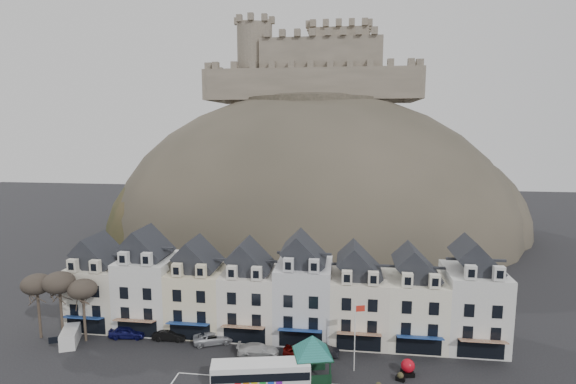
% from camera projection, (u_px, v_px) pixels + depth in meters
% --- Properties ---
extents(townhouse_terrace, '(54.40, 9.35, 11.80)m').
position_uv_depth(townhouse_terrace, '(278.00, 292.00, 56.83)').
color(townhouse_terrace, beige).
rests_on(townhouse_terrace, ground).
extents(castle_hill, '(100.00, 76.00, 68.00)m').
position_uv_depth(castle_hill, '(316.00, 233.00, 109.41)').
color(castle_hill, '#37332A').
rests_on(castle_hill, ground).
extents(castle, '(50.20, 22.20, 22.00)m').
position_uv_depth(castle, '(316.00, 68.00, 110.39)').
color(castle, '#62594B').
rests_on(castle, ground).
extents(tree_left_far, '(3.61, 3.61, 8.24)m').
position_uv_depth(tree_left_far, '(37.00, 285.00, 54.95)').
color(tree_left_far, '#322920').
rests_on(tree_left_far, ground).
extents(tree_left_mid, '(3.78, 3.78, 8.64)m').
position_uv_depth(tree_left_mid, '(59.00, 283.00, 54.52)').
color(tree_left_mid, '#322920').
rests_on(tree_left_mid, ground).
extents(tree_left_near, '(3.43, 3.43, 7.84)m').
position_uv_depth(tree_left_near, '(82.00, 290.00, 54.24)').
color(tree_left_near, '#322920').
rests_on(tree_left_near, ground).
extents(bus, '(10.15, 4.20, 2.79)m').
position_uv_depth(bus, '(261.00, 374.00, 45.04)').
color(bus, '#262628').
rests_on(bus, ground).
extents(bus_shelter, '(7.33, 7.33, 4.81)m').
position_uv_depth(bus_shelter, '(312.00, 345.00, 46.41)').
color(bus_shelter, black).
rests_on(bus_shelter, ground).
extents(red_buoy, '(1.44, 1.44, 1.79)m').
position_uv_depth(red_buoy, '(408.00, 367.00, 47.49)').
color(red_buoy, black).
rests_on(red_buoy, ground).
extents(flagpole, '(1.06, 0.37, 7.61)m').
position_uv_depth(flagpole, '(356.00, 333.00, 47.83)').
color(flagpole, silver).
rests_on(flagpole, ground).
extents(white_van, '(3.18, 4.43, 1.86)m').
position_uv_depth(white_van, '(70.00, 337.00, 54.27)').
color(white_van, silver).
rests_on(white_van, ground).
extents(planter_east, '(1.05, 0.80, 0.94)m').
position_uv_depth(planter_east, '(400.00, 377.00, 46.48)').
color(planter_east, black).
rests_on(planter_east, ground).
extents(car_navy, '(4.68, 2.28, 1.54)m').
position_uv_depth(car_navy, '(128.00, 332.00, 55.92)').
color(car_navy, '#0E0F48').
rests_on(car_navy, ground).
extents(car_black, '(4.16, 1.59, 1.35)m').
position_uv_depth(car_black, '(170.00, 335.00, 55.28)').
color(car_black, black).
rests_on(car_black, ground).
extents(car_silver, '(5.38, 3.92, 1.38)m').
position_uv_depth(car_silver, '(214.00, 337.00, 54.56)').
color(car_silver, '#B1B3B9').
rests_on(car_silver, ground).
extents(car_white, '(4.99, 2.41, 1.40)m').
position_uv_depth(car_white, '(258.00, 350.00, 51.52)').
color(car_white, silver).
rests_on(car_white, ground).
extents(car_maroon, '(4.77, 2.76, 1.53)m').
position_uv_depth(car_maroon, '(303.00, 352.00, 50.87)').
color(car_maroon, '#580705').
rests_on(car_maroon, ground).
extents(car_charcoal, '(4.07, 1.90, 1.29)m').
position_uv_depth(car_charcoal, '(322.00, 350.00, 51.68)').
color(car_charcoal, black).
rests_on(car_charcoal, ground).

